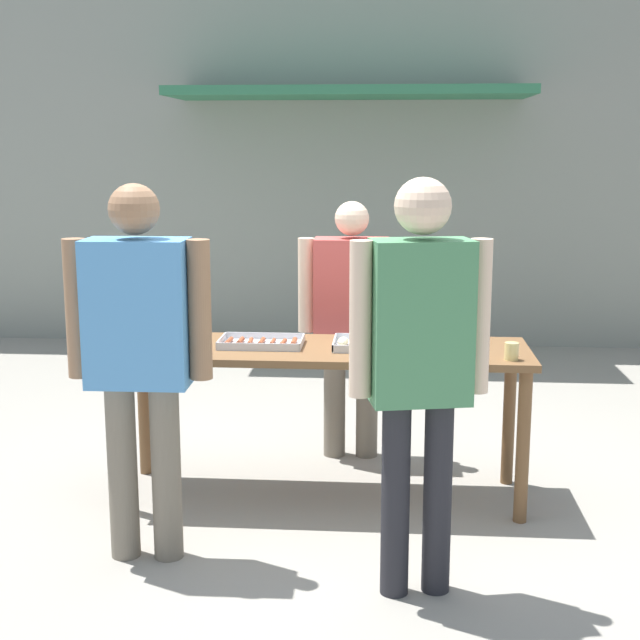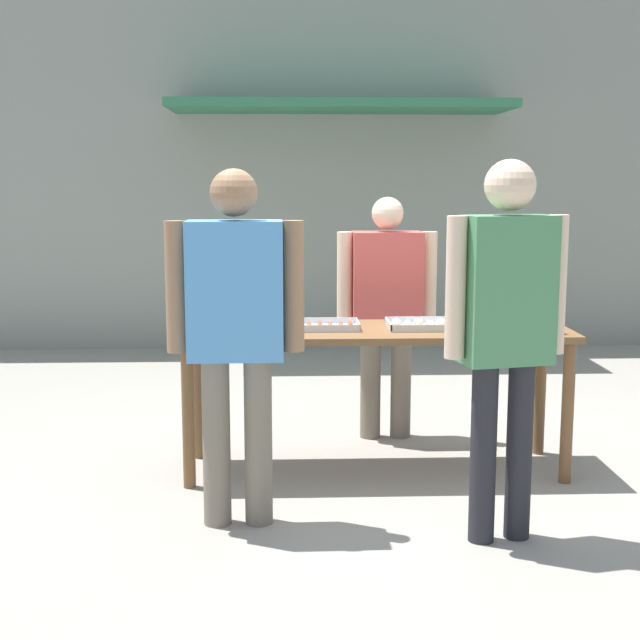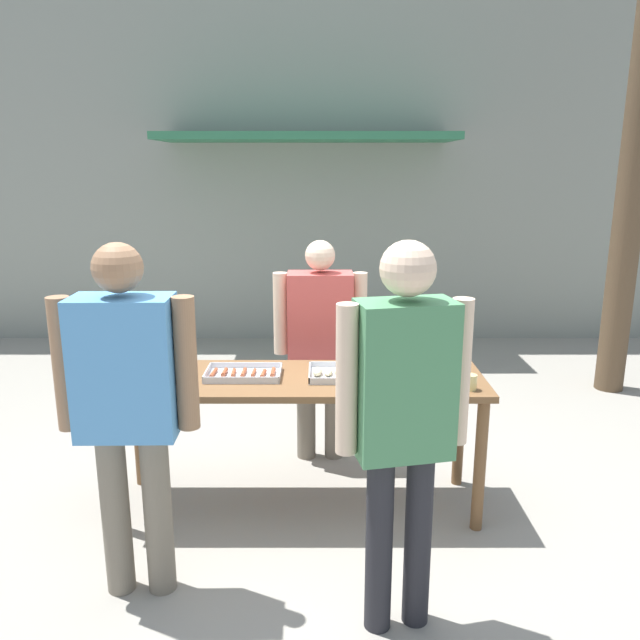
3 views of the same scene
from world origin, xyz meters
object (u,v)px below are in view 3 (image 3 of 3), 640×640
person_customer_holding_hotdog (127,395)px  person_customer_with_cup (403,407)px  condiment_jar_ketchup (133,385)px  person_server_behind_table (320,334)px  food_tray_buns (338,373)px  beer_cup (470,382)px  food_tray_sausages (244,374)px  condiment_jar_mustard (119,384)px

person_customer_holding_hotdog → person_customer_with_cup: bearing=168.1°
condiment_jar_ketchup → person_server_behind_table: bearing=40.8°
food_tray_buns → person_customer_holding_hotdog: bearing=-141.0°
person_server_behind_table → person_customer_with_cup: 1.78m
person_customer_with_cup → beer_cup: bearing=-132.5°
food_tray_buns → person_customer_with_cup: (0.25, -1.08, 0.21)m
food_tray_sausages → food_tray_buns: bearing=0.0°
beer_cup → person_customer_with_cup: 1.00m
person_server_behind_table → person_customer_holding_hotdog: (-0.91, -1.49, 0.11)m
food_tray_sausages → food_tray_buns: (0.58, 0.00, 0.01)m
food_tray_sausages → condiment_jar_mustard: size_ratio=6.36×
person_server_behind_table → person_customer_holding_hotdog: 1.75m
beer_cup → person_customer_holding_hotdog: 1.87m
person_customer_with_cup → condiment_jar_mustard: bearing=-40.8°
food_tray_buns → condiment_jar_ketchup: 1.20m
food_tray_buns → beer_cup: beer_cup is taller
condiment_jar_mustard → beer_cup: size_ratio=0.79×
condiment_jar_mustard → food_tray_buns: bearing=10.9°
condiment_jar_ketchup → condiment_jar_mustard: bearing=173.6°
food_tray_buns → food_tray_sausages: bearing=-180.0°
person_server_behind_table → person_customer_with_cup: (0.36, -1.74, 0.15)m
food_tray_buns → condiment_jar_mustard: (-1.26, -0.24, 0.02)m
condiment_jar_ketchup → person_customer_with_cup: bearing=-30.2°
condiment_jar_ketchup → food_tray_buns: bearing=12.1°
person_customer_with_cup → person_server_behind_table: bearing=-90.1°
food_tray_buns → condiment_jar_mustard: bearing=-169.1°
condiment_jar_mustard → person_customer_holding_hotdog: person_customer_holding_hotdog is taller
person_customer_holding_hotdog → person_customer_with_cup: (1.27, -0.25, 0.04)m
person_server_behind_table → food_tray_buns: bearing=-80.9°
person_customer_holding_hotdog → food_tray_sausages: bearing=-119.1°
food_tray_buns → condiment_jar_ketchup: (-1.17, -0.25, 0.02)m
food_tray_buns → person_server_behind_table: size_ratio=0.23×
condiment_jar_mustard → person_server_behind_table: 1.46m
food_tray_sausages → condiment_jar_ketchup: bearing=-157.1°
person_customer_holding_hotdog → condiment_jar_mustard: bearing=-68.7°
person_customer_holding_hotdog → person_customer_with_cup: 1.29m
food_tray_buns → condiment_jar_ketchup: bearing=-167.9°
condiment_jar_ketchup → person_customer_with_cup: person_customer_with_cup is taller
beer_cup → person_customer_with_cup: person_customer_with_cup is taller
food_tray_buns → person_customer_with_cup: size_ratio=0.20×
person_customer_with_cup → food_tray_buns: bearing=-88.9°
condiment_jar_ketchup → person_customer_holding_hotdog: person_customer_holding_hotdog is taller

